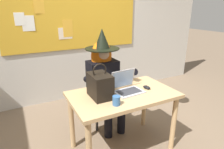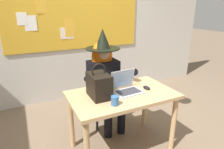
{
  "view_description": "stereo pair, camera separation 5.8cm",
  "coord_description": "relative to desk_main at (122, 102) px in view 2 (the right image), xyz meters",
  "views": [
    {
      "loc": [
        -1.01,
        -1.6,
        1.68
      ],
      "look_at": [
        0.04,
        0.46,
        0.87
      ],
      "focal_mm": 31.26,
      "sensor_mm": 36.0,
      "label": 1
    },
    {
      "loc": [
        -0.96,
        -1.63,
        1.68
      ],
      "look_at": [
        0.04,
        0.46,
        0.87
      ],
      "focal_mm": 31.26,
      "sensor_mm": 36.0,
      "label": 2
    }
  ],
  "objects": [
    {
      "name": "wall_back_bulletin",
      "position": [
        -0.02,
        1.73,
        0.75
      ],
      "size": [
        5.7,
        1.91,
        2.76
      ],
      "color": "beige",
      "rests_on": "ground"
    },
    {
      "name": "desk_main",
      "position": [
        0.0,
        0.0,
        0.0
      ],
      "size": [
        1.2,
        0.71,
        0.75
      ],
      "rotation": [
        0.0,
        0.0,
        0.01
      ],
      "color": "tan",
      "rests_on": "ground"
    },
    {
      "name": "chair_at_desk",
      "position": [
        0.05,
        0.71,
        -0.14
      ],
      "size": [
        0.45,
        0.45,
        0.89
      ],
      "rotation": [
        0.0,
        0.0,
        -1.64
      ],
      "color": "black",
      "rests_on": "ground"
    },
    {
      "name": "person_costumed",
      "position": [
        0.04,
        0.59,
        0.14
      ],
      "size": [
        0.59,
        0.7,
        1.41
      ],
      "rotation": [
        0.0,
        0.0,
        -1.57
      ],
      "color": "black",
      "rests_on": "ground"
    },
    {
      "name": "laptop",
      "position": [
        0.07,
        0.03,
        0.16
      ],
      "size": [
        0.34,
        0.29,
        0.24
      ],
      "rotation": [
        0.0,
        0.0,
        0.07
      ],
      "color": "#B7B7BC",
      "rests_on": "desk_main"
    },
    {
      "name": "computer_mouse",
      "position": [
        0.32,
        -0.02,
        0.12
      ],
      "size": [
        0.07,
        0.11,
        0.03
      ],
      "primitive_type": "ellipsoid",
      "rotation": [
        0.0,
        0.0,
        0.15
      ],
      "color": "black",
      "rests_on": "desk_main"
    },
    {
      "name": "handbag",
      "position": [
        -0.27,
        0.03,
        0.24
      ],
      "size": [
        0.2,
        0.3,
        0.38
      ],
      "rotation": [
        0.0,
        0.0,
        0.25
      ],
      "color": "black",
      "rests_on": "desk_main"
    },
    {
      "name": "coffee_mug",
      "position": [
        -0.2,
        -0.21,
        0.15
      ],
      "size": [
        0.08,
        0.08,
        0.09
      ],
      "primitive_type": "cylinder",
      "color": "#336099",
      "rests_on": "desk_main"
    }
  ]
}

